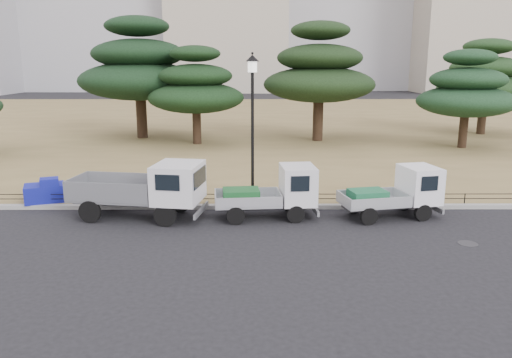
{
  "coord_description": "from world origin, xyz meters",
  "views": [
    {
      "loc": [
        -0.06,
        -15.62,
        5.42
      ],
      "look_at": [
        0.0,
        2.0,
        1.3
      ],
      "focal_mm": 35.0,
      "sensor_mm": 36.0,
      "label": 1
    }
  ],
  "objects_px": {
    "truck_kei_front": "(274,192)",
    "street_lamp": "(252,105)",
    "truck_large": "(145,187)",
    "truck_kei_rear": "(397,192)",
    "tarp_pile": "(45,192)"
  },
  "relations": [
    {
      "from": "truck_large",
      "to": "truck_kei_rear",
      "type": "bearing_deg",
      "value": 9.6
    },
    {
      "from": "truck_kei_front",
      "to": "truck_kei_rear",
      "type": "relative_size",
      "value": 0.99
    },
    {
      "from": "truck_kei_rear",
      "to": "tarp_pile",
      "type": "distance_m",
      "value": 13.33
    },
    {
      "from": "truck_kei_front",
      "to": "truck_large",
      "type": "bearing_deg",
      "value": 174.97
    },
    {
      "from": "truck_kei_rear",
      "to": "street_lamp",
      "type": "relative_size",
      "value": 0.66
    },
    {
      "from": "truck_kei_front",
      "to": "truck_kei_rear",
      "type": "height_order",
      "value": "truck_kei_front"
    },
    {
      "from": "truck_large",
      "to": "street_lamp",
      "type": "distance_m",
      "value": 4.92
    },
    {
      "from": "street_lamp",
      "to": "tarp_pile",
      "type": "height_order",
      "value": "street_lamp"
    },
    {
      "from": "truck_large",
      "to": "tarp_pile",
      "type": "xyz_separation_m",
      "value": [
        -4.27,
        1.64,
        -0.59
      ]
    },
    {
      "from": "truck_kei_front",
      "to": "street_lamp",
      "type": "relative_size",
      "value": 0.66
    },
    {
      "from": "street_lamp",
      "to": "truck_large",
      "type": "bearing_deg",
      "value": -159.71
    },
    {
      "from": "truck_large",
      "to": "truck_kei_rear",
      "type": "relative_size",
      "value": 1.32
    },
    {
      "from": "truck_large",
      "to": "truck_kei_front",
      "type": "relative_size",
      "value": 1.33
    },
    {
      "from": "truck_kei_rear",
      "to": "street_lamp",
      "type": "distance_m",
      "value": 6.12
    },
    {
      "from": "truck_large",
      "to": "tarp_pile",
      "type": "relative_size",
      "value": 2.83
    }
  ]
}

